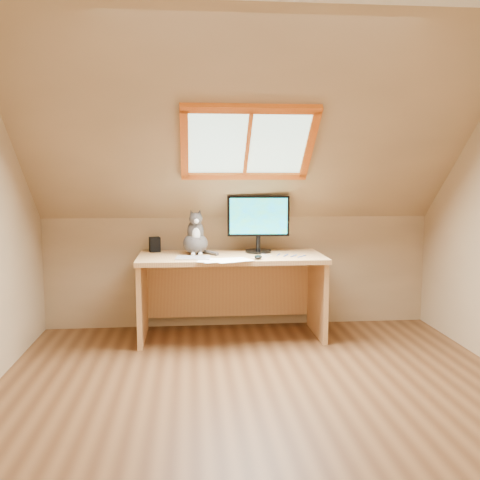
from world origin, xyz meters
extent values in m
plane|color=brown|center=(0.00, 0.00, 0.00)|extent=(3.50, 3.50, 0.00)
cube|color=tan|center=(0.00, -1.75, 1.20)|extent=(3.50, 0.02, 2.40)
cube|color=tan|center=(0.00, 1.75, 0.50)|extent=(3.50, 0.02, 1.00)
cube|color=tan|center=(0.00, 0.97, 1.70)|extent=(3.50, 1.56, 1.41)
cube|color=#B2E0CC|center=(0.00, 1.05, 1.63)|extent=(0.90, 0.53, 0.48)
cube|color=orange|center=(0.00, 1.05, 1.63)|extent=(1.02, 0.64, 0.59)
cube|color=#DDB069|center=(-0.10, 1.38, 0.69)|extent=(1.56, 0.68, 0.04)
cube|color=#DDB069|center=(-0.85, 1.38, 0.34)|extent=(0.04, 0.61, 0.67)
cube|color=#DDB069|center=(0.65, 1.38, 0.34)|extent=(0.04, 0.61, 0.67)
cube|color=#DDB069|center=(-0.10, 1.69, 0.34)|extent=(1.46, 0.03, 0.47)
cylinder|color=black|center=(0.14, 1.51, 0.72)|extent=(0.23, 0.23, 0.02)
cylinder|color=black|center=(0.14, 1.51, 0.79)|extent=(0.04, 0.04, 0.12)
cube|color=black|center=(0.14, 1.51, 1.03)|extent=(0.54, 0.07, 0.35)
cube|color=blue|center=(0.14, 1.48, 1.03)|extent=(0.49, 0.04, 0.31)
ellipsoid|color=#4B4542|center=(-0.40, 1.46, 0.80)|extent=(0.23, 0.27, 0.18)
ellipsoid|color=#4B4542|center=(-0.40, 1.45, 0.91)|extent=(0.15, 0.15, 0.20)
ellipsoid|color=silver|center=(-0.39, 1.39, 0.89)|extent=(0.07, 0.04, 0.11)
ellipsoid|color=#4B4542|center=(-0.40, 1.40, 1.02)|extent=(0.12, 0.11, 0.10)
sphere|color=silver|center=(-0.39, 1.36, 1.00)|extent=(0.04, 0.04, 0.04)
cone|color=#4B4542|center=(-0.43, 1.42, 1.07)|extent=(0.05, 0.05, 0.06)
cone|color=#4B4542|center=(-0.36, 1.43, 1.07)|extent=(0.06, 0.05, 0.06)
cube|color=black|center=(-0.76, 1.63, 0.78)|extent=(0.11, 0.11, 0.13)
cube|color=#B2B2B7|center=(-0.42, 1.21, 0.72)|extent=(0.29, 0.22, 0.01)
ellipsoid|color=black|center=(0.10, 1.14, 0.73)|extent=(0.08, 0.12, 0.03)
cube|color=white|center=(-0.15, 1.12, 0.71)|extent=(0.33, 0.27, 0.00)
cube|color=white|center=(-0.15, 1.12, 0.71)|extent=(0.32, 0.24, 0.00)
cube|color=white|center=(-0.15, 1.12, 0.71)|extent=(0.35, 0.30, 0.00)
camera|label=1|loc=(-0.44, -3.06, 1.39)|focal=40.00mm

